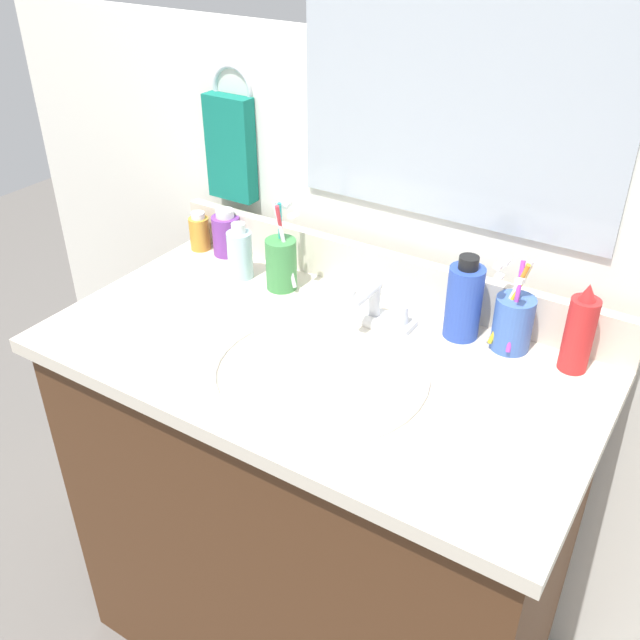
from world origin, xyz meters
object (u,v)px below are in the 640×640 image
object	(u,v)px
bottle_shampoo_blue	(464,301)
bottle_spray_red	(579,332)
bottle_cream_purple	(226,234)
faucet	(373,308)
cup_green	(281,262)
bottle_gel_clear	(240,253)
bottle_oil_amber	(199,232)
cup_blue_plastic	(512,321)
hand_towel	(231,149)

from	to	relation	value
bottle_shampoo_blue	bottle_spray_red	bearing A→B (deg)	1.74
bottle_shampoo_blue	bottle_cream_purple	distance (m)	0.56
faucet	cup_green	size ratio (longest dim) A/B	0.87
bottle_gel_clear	bottle_shampoo_blue	bearing A→B (deg)	4.43
bottle_spray_red	bottle_shampoo_blue	size ratio (longest dim) A/B	1.02
bottle_oil_amber	faucet	bearing A→B (deg)	-7.44
bottle_cream_purple	bottle_gel_clear	xyz separation A→B (m)	(0.09, -0.07, 0.01)
bottle_shampoo_blue	cup_blue_plastic	distance (m)	0.09
bottle_cream_purple	bottle_spray_red	bearing A→B (deg)	-1.88
bottle_cream_purple	cup_blue_plastic	world-z (taller)	cup_blue_plastic
bottle_shampoo_blue	bottle_cream_purple	size ratio (longest dim) A/B	1.53
bottle_oil_amber	cup_green	size ratio (longest dim) A/B	0.47
bottle_gel_clear	cup_blue_plastic	xyz separation A→B (m)	(0.56, 0.05, 0.00)
bottle_shampoo_blue	bottle_cream_purple	world-z (taller)	bottle_shampoo_blue
faucet	bottle_cream_purple	xyz separation A→B (m)	(-0.41, 0.07, 0.02)
bottle_shampoo_blue	cup_green	distance (m)	0.38
cup_blue_plastic	faucet	bearing A→B (deg)	-168.09
bottle_oil_amber	bottle_gel_clear	size ratio (longest dim) A/B	0.73
bottle_cream_purple	bottle_gel_clear	distance (m)	0.11
hand_towel	cup_green	world-z (taller)	hand_towel
bottle_spray_red	bottle_gel_clear	distance (m)	0.67
bottle_shampoo_blue	cup_green	bearing A→B (deg)	-175.61
bottle_cream_purple	cup_green	distance (m)	0.20
bottle_spray_red	cup_blue_plastic	world-z (taller)	cup_blue_plastic
bottle_cream_purple	bottle_oil_amber	size ratio (longest dim) A/B	1.20
bottle_oil_amber	cup_green	distance (m)	0.26
bottle_spray_red	cup_green	size ratio (longest dim) A/B	0.89
bottle_cream_purple	cup_blue_plastic	xyz separation A→B (m)	(0.65, -0.02, 0.01)
hand_towel	bottle_spray_red	size ratio (longest dim) A/B	1.36
bottle_cream_purple	bottle_oil_amber	world-z (taller)	bottle_cream_purple
bottle_oil_amber	bottle_shampoo_blue	bearing A→B (deg)	-1.69
bottle_gel_clear	faucet	bearing A→B (deg)	-1.17
faucet	bottle_shampoo_blue	distance (m)	0.17
bottle_cream_purple	bottle_oil_amber	xyz separation A→B (m)	(-0.07, -0.01, -0.01)
bottle_cream_purple	bottle_gel_clear	bearing A→B (deg)	-36.71
cup_green	cup_blue_plastic	distance (m)	0.46
bottle_oil_amber	hand_towel	bearing A→B (deg)	51.92
bottle_shampoo_blue	bottle_oil_amber	size ratio (longest dim) A/B	1.83
hand_towel	bottle_spray_red	xyz separation A→B (m)	(0.78, -0.08, -0.15)
bottle_gel_clear	bottle_oil_amber	bearing A→B (deg)	160.67
faucet	cup_blue_plastic	xyz separation A→B (m)	(0.25, 0.05, 0.03)
hand_towel	bottle_spray_red	bearing A→B (deg)	-5.71
cup_blue_plastic	bottle_spray_red	bearing A→B (deg)	-1.36
bottle_spray_red	cup_blue_plastic	distance (m)	0.11
bottle_gel_clear	hand_towel	bearing A→B (deg)	131.39
faucet	bottle_cream_purple	world-z (taller)	bottle_cream_purple
faucet	cup_green	bearing A→B (deg)	176.21
hand_towel	bottle_gel_clear	world-z (taller)	hand_towel
bottle_spray_red	cup_blue_plastic	bearing A→B (deg)	178.64
bottle_spray_red	bottle_gel_clear	size ratio (longest dim) A/B	1.36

